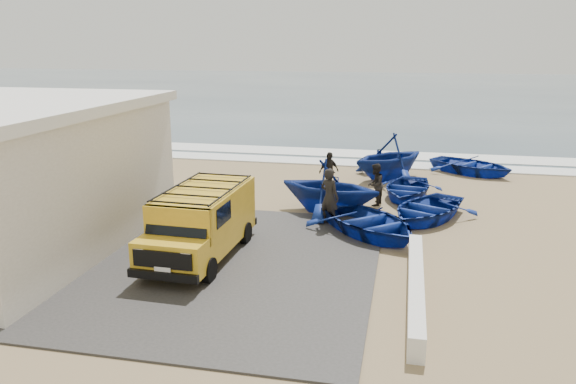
{
  "coord_description": "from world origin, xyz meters",
  "views": [
    {
      "loc": [
        4.61,
        -15.72,
        5.93
      ],
      "look_at": [
        0.91,
        1.51,
        1.2
      ],
      "focal_mm": 35.0,
      "sensor_mm": 36.0,
      "label": 1
    }
  ],
  "objects_px": {
    "boat_near_right": "(426,209)",
    "fisherman_middle": "(375,185)",
    "boat_near_left": "(368,222)",
    "boat_far_right": "(471,165)",
    "van": "(201,221)",
    "parapet": "(416,286)",
    "boat_mid_right": "(407,188)",
    "boat_mid_left": "(329,186)",
    "boat_far_left": "(389,157)",
    "fisherman_front": "(329,197)",
    "fisherman_back": "(329,171)"
  },
  "relations": [
    {
      "from": "fisherman_front",
      "to": "boat_far_right",
      "type": "bearing_deg",
      "value": -90.0
    },
    {
      "from": "boat_far_left",
      "to": "boat_mid_left",
      "type": "bearing_deg",
      "value": -65.99
    },
    {
      "from": "fisherman_middle",
      "to": "boat_mid_right",
      "type": "bearing_deg",
      "value": 151.38
    },
    {
      "from": "boat_far_left",
      "to": "van",
      "type": "bearing_deg",
      "value": -71.84
    },
    {
      "from": "van",
      "to": "boat_near_right",
      "type": "xyz_separation_m",
      "value": [
        6.29,
        4.85,
        -0.68
      ]
    },
    {
      "from": "boat_mid_left",
      "to": "boat_far_left",
      "type": "xyz_separation_m",
      "value": [
        1.87,
        5.61,
        0.06
      ]
    },
    {
      "from": "boat_near_right",
      "to": "boat_mid_right",
      "type": "height_order",
      "value": "boat_near_right"
    },
    {
      "from": "van",
      "to": "boat_near_left",
      "type": "distance_m",
      "value": 5.35
    },
    {
      "from": "boat_near_left",
      "to": "boat_far_right",
      "type": "relative_size",
      "value": 1.07
    },
    {
      "from": "boat_far_left",
      "to": "fisherman_middle",
      "type": "relative_size",
      "value": 2.45
    },
    {
      "from": "boat_mid_left",
      "to": "boat_far_left",
      "type": "relative_size",
      "value": 0.95
    },
    {
      "from": "van",
      "to": "fisherman_middle",
      "type": "height_order",
      "value": "van"
    },
    {
      "from": "boat_far_left",
      "to": "fisherman_back",
      "type": "distance_m",
      "value": 3.45
    },
    {
      "from": "van",
      "to": "fisherman_front",
      "type": "relative_size",
      "value": 2.43
    },
    {
      "from": "boat_far_left",
      "to": "boat_near_left",
      "type": "bearing_deg",
      "value": -50.06
    },
    {
      "from": "boat_near_right",
      "to": "fisherman_middle",
      "type": "bearing_deg",
      "value": 168.59
    },
    {
      "from": "boat_far_left",
      "to": "boat_near_right",
      "type": "bearing_deg",
      "value": -32.9
    },
    {
      "from": "boat_far_right",
      "to": "fisherman_back",
      "type": "bearing_deg",
      "value": 160.24
    },
    {
      "from": "van",
      "to": "fisherman_front",
      "type": "distance_m",
      "value": 4.74
    },
    {
      "from": "boat_mid_left",
      "to": "boat_far_left",
      "type": "height_order",
      "value": "boat_far_left"
    },
    {
      "from": "van",
      "to": "boat_mid_right",
      "type": "distance_m",
      "value": 9.5
    },
    {
      "from": "boat_far_right",
      "to": "fisherman_front",
      "type": "bearing_deg",
      "value": -177.13
    },
    {
      "from": "van",
      "to": "boat_near_left",
      "type": "relative_size",
      "value": 1.14
    },
    {
      "from": "boat_far_right",
      "to": "fisherman_front",
      "type": "height_order",
      "value": "fisherman_front"
    },
    {
      "from": "boat_far_right",
      "to": "fisherman_front",
      "type": "distance_m",
      "value": 10.41
    },
    {
      "from": "boat_mid_right",
      "to": "fisherman_back",
      "type": "xyz_separation_m",
      "value": [
        -3.14,
        0.42,
        0.44
      ]
    },
    {
      "from": "parapet",
      "to": "van",
      "type": "xyz_separation_m",
      "value": [
        -5.91,
        1.42,
        0.8
      ]
    },
    {
      "from": "fisherman_front",
      "to": "fisherman_middle",
      "type": "height_order",
      "value": "fisherman_front"
    },
    {
      "from": "boat_near_left",
      "to": "boat_far_right",
      "type": "bearing_deg",
      "value": 25.46
    },
    {
      "from": "boat_near_left",
      "to": "boat_far_left",
      "type": "bearing_deg",
      "value": 45.94
    },
    {
      "from": "boat_far_left",
      "to": "fisherman_front",
      "type": "distance_m",
      "value": 7.23
    },
    {
      "from": "boat_near_right",
      "to": "boat_mid_right",
      "type": "xyz_separation_m",
      "value": [
        -0.68,
        2.79,
        -0.03
      ]
    },
    {
      "from": "boat_far_left",
      "to": "parapet",
      "type": "bearing_deg",
      "value": -42.21
    },
    {
      "from": "parapet",
      "to": "boat_mid_left",
      "type": "distance_m",
      "value": 7.12
    },
    {
      "from": "van",
      "to": "fisherman_back",
      "type": "xyz_separation_m",
      "value": [
        2.47,
        8.05,
        -0.27
      ]
    },
    {
      "from": "fisherman_back",
      "to": "boat_near_right",
      "type": "bearing_deg",
      "value": -83.41
    },
    {
      "from": "boat_near_right",
      "to": "boat_mid_left",
      "type": "distance_m",
      "value": 3.43
    },
    {
      "from": "fisherman_front",
      "to": "boat_near_left",
      "type": "bearing_deg",
      "value": -175.78
    },
    {
      "from": "boat_near_right",
      "to": "boat_mid_left",
      "type": "height_order",
      "value": "boat_mid_left"
    },
    {
      "from": "boat_near_left",
      "to": "fisherman_back",
      "type": "xyz_separation_m",
      "value": [
        -1.98,
        5.15,
        0.37
      ]
    },
    {
      "from": "van",
      "to": "fisherman_back",
      "type": "distance_m",
      "value": 8.43
    },
    {
      "from": "van",
      "to": "parapet",
      "type": "bearing_deg",
      "value": -11.53
    },
    {
      "from": "parapet",
      "to": "fisherman_back",
      "type": "height_order",
      "value": "fisherman_back"
    },
    {
      "from": "boat_mid_left",
      "to": "fisherman_back",
      "type": "distance_m",
      "value": 3.09
    },
    {
      "from": "parapet",
      "to": "boat_far_right",
      "type": "distance_m",
      "value": 14.13
    },
    {
      "from": "boat_far_left",
      "to": "fisherman_front",
      "type": "relative_size",
      "value": 1.99
    },
    {
      "from": "parapet",
      "to": "fisherman_middle",
      "type": "distance_m",
      "value": 7.88
    },
    {
      "from": "boat_mid_right",
      "to": "boat_mid_left",
      "type": "bearing_deg",
      "value": -126.5
    },
    {
      "from": "boat_mid_left",
      "to": "boat_far_left",
      "type": "bearing_deg",
      "value": -3.39
    },
    {
      "from": "parapet",
      "to": "boat_far_left",
      "type": "relative_size",
      "value": 1.55
    }
  ]
}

